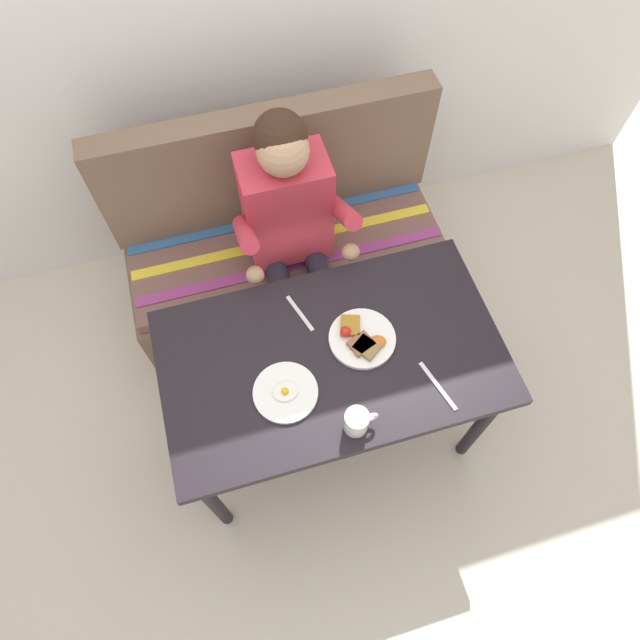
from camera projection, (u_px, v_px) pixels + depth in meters
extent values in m
plane|color=beige|center=(329.00, 422.00, 2.57)|extent=(8.00, 8.00, 0.00)
cube|color=black|center=(332.00, 357.00, 1.95)|extent=(1.20, 0.70, 0.04)
cylinder|color=black|center=(214.00, 503.00, 2.06)|extent=(0.05, 0.05, 0.69)
cylinder|color=black|center=(480.00, 425.00, 2.21)|extent=(0.05, 0.05, 0.69)
cylinder|color=black|center=(188.00, 366.00, 2.33)|extent=(0.05, 0.05, 0.69)
cylinder|color=black|center=(427.00, 305.00, 2.47)|extent=(0.05, 0.05, 0.69)
cube|color=brown|center=(288.00, 274.00, 2.73)|extent=(1.44, 0.56, 0.40)
cube|color=brown|center=(285.00, 246.00, 2.53)|extent=(1.40, 0.52, 0.06)
cube|color=brown|center=(269.00, 164.00, 2.36)|extent=(1.44, 0.12, 0.54)
cube|color=#93387A|center=(293.00, 266.00, 2.43)|extent=(1.38, 0.05, 0.01)
cube|color=yellow|center=(285.00, 241.00, 2.50)|extent=(1.38, 0.05, 0.01)
cube|color=#336099|center=(278.00, 218.00, 2.56)|extent=(1.38, 0.05, 0.01)
cube|color=#C03241|center=(286.00, 208.00, 2.21)|extent=(0.34, 0.22, 0.48)
sphere|color=tan|center=(283.00, 150.00, 1.92)|extent=(0.19, 0.19, 0.19)
sphere|color=#331E14|center=(280.00, 137.00, 1.90)|extent=(0.19, 0.19, 0.19)
cylinder|color=#C03241|center=(245.00, 234.00, 2.06)|extent=(0.07, 0.29, 0.23)
cylinder|color=#C03241|center=(343.00, 212.00, 2.11)|extent=(0.07, 0.29, 0.23)
sphere|color=tan|center=(255.00, 275.00, 2.09)|extent=(0.07, 0.07, 0.07)
sphere|color=tan|center=(351.00, 252.00, 2.14)|extent=(0.07, 0.07, 0.07)
cylinder|color=#232333|center=(280.00, 279.00, 2.33)|extent=(0.09, 0.34, 0.09)
cylinder|color=#232333|center=(293.00, 342.00, 2.48)|extent=(0.08, 0.08, 0.52)
cube|color=black|center=(298.00, 374.00, 2.66)|extent=(0.09, 0.20, 0.05)
cylinder|color=#232333|center=(319.00, 270.00, 2.35)|extent=(0.09, 0.34, 0.09)
cylinder|color=#232333|center=(329.00, 332.00, 2.50)|extent=(0.08, 0.08, 0.52)
cube|color=black|center=(332.00, 365.00, 2.68)|extent=(0.09, 0.20, 0.05)
cylinder|color=white|center=(362.00, 339.00, 1.95)|extent=(0.24, 0.24, 0.02)
cube|color=#A26F24|center=(350.00, 326.00, 1.96)|extent=(0.09, 0.10, 0.02)
cube|color=brown|center=(361.00, 343.00, 1.92)|extent=(0.10, 0.09, 0.02)
cube|color=olive|center=(367.00, 348.00, 1.91)|extent=(0.10, 0.10, 0.02)
sphere|color=red|center=(346.00, 332.00, 1.94)|extent=(0.04, 0.04, 0.04)
ellipsoid|color=#CC6623|center=(377.00, 342.00, 1.93)|extent=(0.06, 0.05, 0.02)
cylinder|color=white|center=(286.00, 392.00, 1.86)|extent=(0.22, 0.22, 0.01)
ellipsoid|color=white|center=(285.00, 391.00, 1.84)|extent=(0.09, 0.08, 0.01)
sphere|color=yellow|center=(285.00, 391.00, 1.83)|extent=(0.03, 0.03, 0.03)
cylinder|color=white|center=(355.00, 422.00, 1.76)|extent=(0.08, 0.08, 0.10)
cylinder|color=brown|center=(356.00, 418.00, 1.73)|extent=(0.07, 0.07, 0.01)
torus|color=white|center=(371.00, 417.00, 1.77)|extent=(0.05, 0.01, 0.05)
cube|color=silver|center=(300.00, 313.00, 2.01)|extent=(0.07, 0.17, 0.00)
cube|color=silver|center=(438.00, 386.00, 1.87)|extent=(0.07, 0.20, 0.00)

